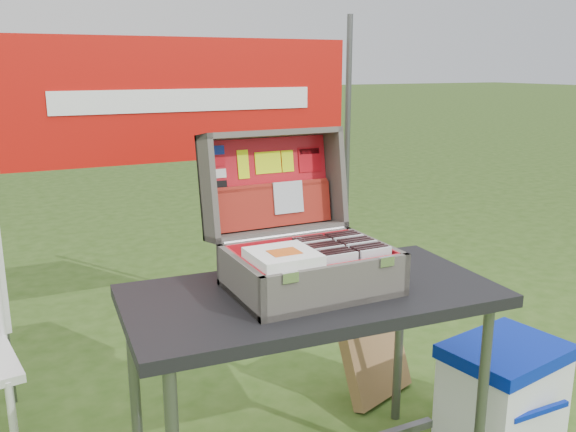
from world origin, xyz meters
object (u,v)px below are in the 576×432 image
table (311,394)px  suitcase (303,213)px  cooler (503,392)px  cardboard_box (375,356)px

table → suitcase: size_ratio=2.29×
table → suitcase: suitcase is taller
suitcase → cooler: bearing=-8.3°
cooler → cardboard_box: 0.56m
table → cooler: 0.85m
table → cooler: size_ratio=2.62×
cooler → suitcase: bearing=161.9°
table → cardboard_box: 0.74m
suitcase → cooler: 1.15m
cooler → cardboard_box: (-0.27, 0.50, -0.01)m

